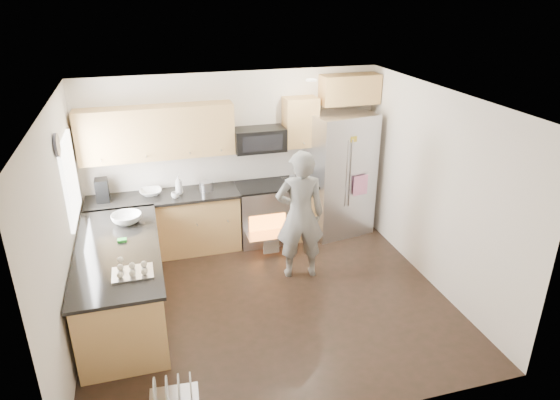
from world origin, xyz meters
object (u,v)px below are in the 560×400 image
object	(u,v)px
stove_range	(262,200)
dish_rack	(174,395)
person	(300,215)
refrigerator	(339,174)

from	to	relation	value
stove_range	dish_rack	distance (m)	3.52
person	dish_rack	xyz separation A→B (m)	(-1.89, -1.89, -0.83)
refrigerator	dish_rack	distance (m)	4.32
stove_range	person	world-z (taller)	person
stove_range	dish_rack	bearing A→B (deg)	-118.56
stove_range	person	bearing A→B (deg)	-78.29
stove_range	refrigerator	xyz separation A→B (m)	(1.26, 0.01, 0.30)
refrigerator	person	world-z (taller)	refrigerator
stove_range	person	size ratio (longest dim) A/B	0.99
stove_range	refrigerator	world-z (taller)	refrigerator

